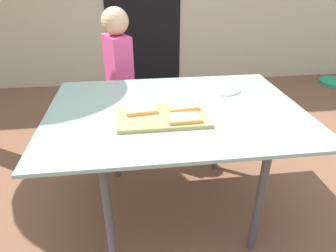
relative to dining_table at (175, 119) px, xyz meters
The scene contains 10 objects.
ground_plane 0.62m from the dining_table, ahead, with size 16.00×16.00×0.00m, color brown.
house_door 2.35m from the dining_table, 91.08° to the left, with size 0.90×0.02×2.00m, color black.
dining_table is the anchor object (origin of this frame).
cutting_board 0.15m from the dining_table, 127.63° to the right, with size 0.44×0.27×0.02m, color tan.
pizza_slice_far_right 0.10m from the dining_table, 55.92° to the right, with size 0.17×0.12×0.02m.
pizza_slice_near_right 0.19m from the dining_table, 85.34° to the right, with size 0.16×0.11×0.02m.
pizza_slice_far_left 0.21m from the dining_table, 164.66° to the right, with size 0.17×0.12×0.02m.
plate_white_right 0.40m from the dining_table, 34.25° to the left, with size 0.20×0.20×0.01m, color white.
child_left 0.80m from the dining_table, 112.90° to the left, with size 0.22×0.28×1.12m.
garden_hose_coil 3.20m from the dining_table, 38.78° to the left, with size 0.40×0.40×0.03m, color #23B17B.
Camera 1 is at (-0.22, -1.38, 1.34)m, focal length 31.11 mm.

